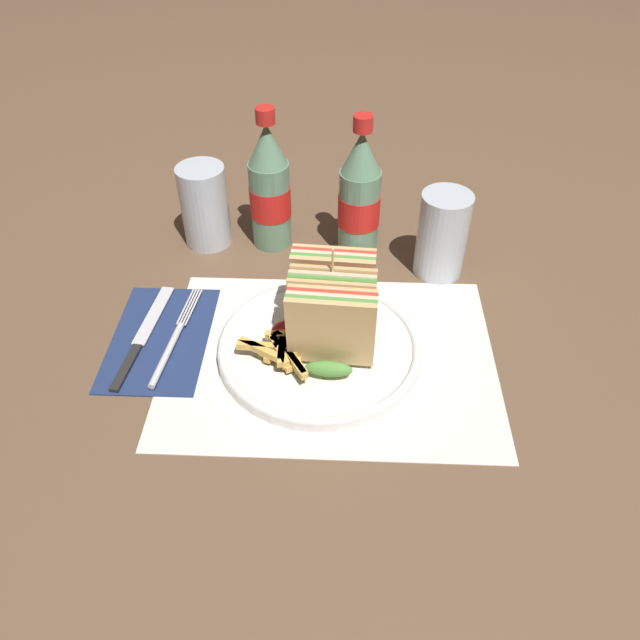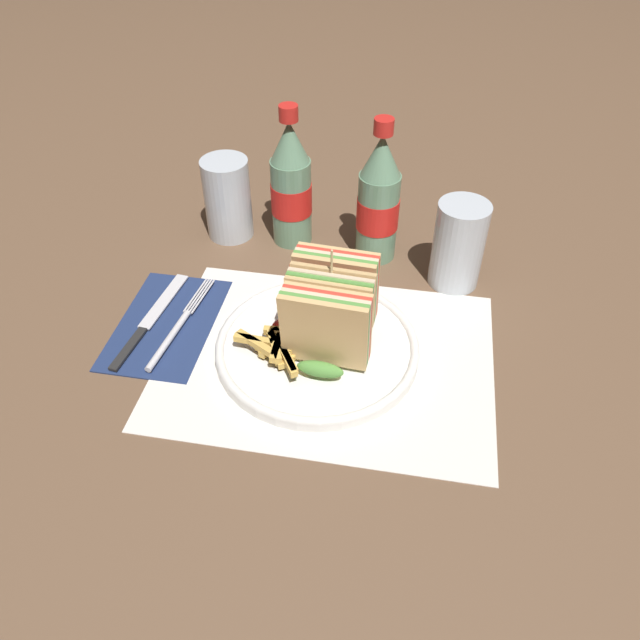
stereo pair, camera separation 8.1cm
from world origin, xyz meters
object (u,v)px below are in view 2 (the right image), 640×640
glass_far (228,204)px  knife (150,320)px  club_sandwich (331,309)px  glass_near (457,250)px  coke_bottle_near (291,187)px  fork (175,330)px  coke_bottle_far (378,201)px  plate_main (317,347)px

glass_far → knife: bearing=-101.9°
club_sandwich → glass_near: 0.24m
coke_bottle_near → glass_near: coke_bottle_near is taller
club_sandwich → glass_far: club_sandwich is taller
knife → glass_far: (0.05, 0.23, 0.05)m
club_sandwich → fork: 0.22m
coke_bottle_near → glass_far: 0.11m
glass_far → coke_bottle_far: bearing=-4.2°
plate_main → club_sandwich: size_ratio=1.76×
club_sandwich → glass_near: bearing=48.5°
club_sandwich → glass_near: size_ratio=1.16×
fork → knife: bearing=166.4°
glass_far → glass_near: bearing=-10.2°
glass_near → glass_far: size_ratio=1.00×
fork → club_sandwich: bearing=8.8°
knife → glass_near: (0.41, 0.17, 0.05)m
plate_main → club_sandwich: club_sandwich is taller
knife → glass_near: glass_near is taller
coke_bottle_near → glass_near: size_ratio=1.71×
coke_bottle_near → plate_main: bearing=-71.1°
plate_main → coke_bottle_far: 0.25m
club_sandwich → coke_bottle_near: (-0.10, 0.24, 0.03)m
club_sandwich → fork: (-0.21, -0.01, -0.06)m
fork → coke_bottle_far: coke_bottle_far is taller
plate_main → fork: (-0.20, 0.00, -0.00)m
coke_bottle_near → coke_bottle_far: same height
plate_main → coke_bottle_near: (-0.09, 0.25, 0.09)m
coke_bottle_far → glass_near: coke_bottle_far is taller
club_sandwich → knife: club_sandwich is taller
knife → glass_near: size_ratio=1.56×
coke_bottle_near → club_sandwich: bearing=-67.4°
fork → coke_bottle_near: (0.11, 0.25, 0.09)m
club_sandwich → glass_near: club_sandwich is taller
plate_main → knife: bearing=176.2°
glass_near → fork: bearing=-153.2°
coke_bottle_near → knife: bearing=-122.9°
coke_bottle_far → glass_far: (-0.24, 0.02, -0.04)m
plate_main → fork: plate_main is taller
glass_near → glass_far: 0.37m
coke_bottle_far → glass_near: bearing=-21.2°
club_sandwich → glass_near: (0.16, 0.18, -0.01)m
plate_main → knife: plate_main is taller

